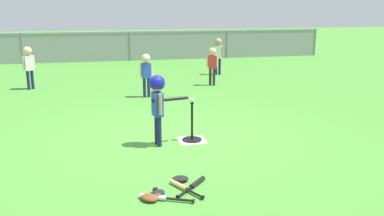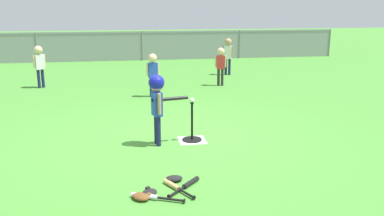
# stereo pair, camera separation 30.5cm
# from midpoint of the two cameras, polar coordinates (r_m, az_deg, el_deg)

# --- Properties ---
(ground_plane) EXTENTS (60.00, 60.00, 0.00)m
(ground_plane) POSITION_cam_midpoint_polar(r_m,az_deg,el_deg) (6.84, -1.26, -4.24)
(ground_plane) COLOR #478C33
(home_plate) EXTENTS (0.44, 0.44, 0.01)m
(home_plate) POSITION_cam_midpoint_polar(r_m,az_deg,el_deg) (6.73, 1.30, -4.52)
(home_plate) COLOR white
(home_plate) RESTS_ON ground_plane
(batting_tee) EXTENTS (0.32, 0.32, 0.64)m
(batting_tee) POSITION_cam_midpoint_polar(r_m,az_deg,el_deg) (6.70, 1.31, -3.74)
(batting_tee) COLOR black
(batting_tee) RESTS_ON ground_plane
(baseball_on_tee) EXTENTS (0.07, 0.07, 0.07)m
(baseball_on_tee) POSITION_cam_midpoint_polar(r_m,az_deg,el_deg) (6.55, 1.33, 1.10)
(baseball_on_tee) COLOR white
(baseball_on_tee) RESTS_ON batting_tee
(batter_child) EXTENTS (0.63, 0.32, 1.13)m
(batter_child) POSITION_cam_midpoint_polar(r_m,az_deg,el_deg) (6.32, -3.50, 1.76)
(batter_child) COLOR #191E4C
(batter_child) RESTS_ON ground_plane
(fielder_deep_left) EXTENTS (0.33, 0.23, 1.15)m
(fielder_deep_left) POSITION_cam_midpoint_polar(r_m,az_deg,el_deg) (12.97, 5.72, 7.87)
(fielder_deep_left) COLOR #191E4C
(fielder_deep_left) RESTS_ON ground_plane
(fielder_deep_center) EXTENTS (0.31, 0.21, 1.04)m
(fielder_deep_center) POSITION_cam_midpoint_polar(r_m,az_deg,el_deg) (9.80, -4.61, 5.42)
(fielder_deep_center) COLOR #191E4C
(fielder_deep_center) RESTS_ON ground_plane
(fielder_near_right) EXTENTS (0.30, 0.21, 1.04)m
(fielder_near_right) POSITION_cam_midpoint_polar(r_m,az_deg,el_deg) (11.19, 4.80, 6.51)
(fielder_near_right) COLOR #262626
(fielder_near_right) RESTS_ON ground_plane
(fielder_deep_right) EXTENTS (0.29, 0.23, 1.12)m
(fielder_deep_right) POSITION_cam_midpoint_polar(r_m,az_deg,el_deg) (11.53, -19.86, 6.20)
(fielder_deep_right) COLOR #191E4C
(fielder_deep_right) RESTS_ON ground_plane
(spare_bat_silver) EXTENTS (0.61, 0.31, 0.06)m
(spare_bat_silver) POSITION_cam_midpoint_polar(r_m,az_deg,el_deg) (4.80, -4.03, -12.28)
(spare_bat_silver) COLOR silver
(spare_bat_silver) RESTS_ON ground_plane
(spare_bat_wood) EXTENTS (0.33, 0.55, 0.06)m
(spare_bat_wood) POSITION_cam_midpoint_polar(r_m,az_deg,el_deg) (5.03, -0.67, -10.91)
(spare_bat_wood) COLOR #DBB266
(spare_bat_wood) RESTS_ON ground_plane
(spare_bat_black) EXTENTS (0.46, 0.50, 0.06)m
(spare_bat_black) POSITION_cam_midpoint_polar(r_m,az_deg,el_deg) (5.09, 1.16, -10.63)
(spare_bat_black) COLOR black
(spare_bat_black) RESTS_ON ground_plane
(glove_by_plate) EXTENTS (0.27, 0.27, 0.07)m
(glove_by_plate) POSITION_cam_midpoint_polar(r_m,az_deg,el_deg) (4.80, -5.26, -12.25)
(glove_by_plate) COLOR brown
(glove_by_plate) RESTS_ON ground_plane
(glove_near_bats) EXTENTS (0.23, 0.18, 0.07)m
(glove_near_bats) POSITION_cam_midpoint_polar(r_m,az_deg,el_deg) (5.23, -0.88, -9.87)
(glove_near_bats) COLOR black
(glove_near_bats) RESTS_ON ground_plane
(glove_tossed_aside) EXTENTS (0.27, 0.27, 0.07)m
(glove_tossed_aside) POSITION_cam_midpoint_polar(r_m,az_deg,el_deg) (4.88, -4.22, -11.76)
(glove_tossed_aside) COLOR black
(glove_tossed_aside) RESTS_ON ground_plane
(outfield_fence) EXTENTS (16.06, 0.06, 1.15)m
(outfield_fence) POSITION_cam_midpoint_polar(r_m,az_deg,el_deg) (16.47, -6.44, 8.76)
(outfield_fence) COLOR slate
(outfield_fence) RESTS_ON ground_plane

